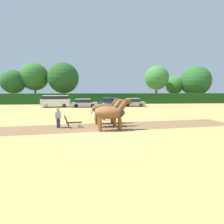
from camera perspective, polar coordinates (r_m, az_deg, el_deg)
name	(u,v)px	position (r m, az deg, el deg)	size (l,w,h in m)	color
ground_plane	(106,136)	(11.58, -2.12, -7.99)	(240.00, 240.00, 0.00)	#A88E4C
plowed_furrow_strip	(47,129)	(14.55, -20.49, -5.27)	(31.57, 3.27, 0.01)	brown
hedgerow	(101,99)	(38.10, -3.70, 4.39)	(77.56, 1.38, 2.26)	#194719
tree_left	(13,82)	(47.15, -29.58, 8.61)	(5.53, 5.53, 7.68)	#4C3823
tree_center_left	(34,77)	(47.05, -24.00, 10.48)	(6.66, 6.66, 9.52)	#4C3823
tree_center	(63,78)	(43.89, -15.56, 10.64)	(7.27, 7.27, 9.46)	#423323
tree_center_right	(157,78)	(44.89, 14.37, 10.76)	(5.85, 5.85, 8.89)	#4C3823
tree_right	(174,85)	(48.95, 19.71, 8.18)	(4.60, 4.60, 6.49)	#423323
tree_far_right	(196,81)	(49.67, 25.61, 9.07)	(7.47, 7.47, 8.95)	brown
draft_horse_lead_left	(112,113)	(12.95, -0.11, -0.30)	(3.01, 1.19, 2.46)	brown
draft_horse_lead_right	(108,111)	(14.34, -1.22, 0.24)	(2.70, 1.14, 2.36)	brown
draft_horse_trail_left	(105,109)	(15.72, -2.16, 1.15)	(2.89, 1.20, 2.36)	brown
plow	(76,124)	(14.29, -11.79, -3.91)	(1.51, 0.50, 1.13)	#4C331E
farmer_at_plow	(58,116)	(14.65, -17.20, -1.39)	(0.40, 0.56, 1.60)	#28334C
farmer_beside_team	(104,110)	(17.48, -2.77, 0.64)	(0.56, 0.48, 1.75)	#28334C
parked_van	(56,101)	(32.19, -17.83, 3.39)	(4.96, 2.23, 2.06)	silver
parked_car_left	(84,103)	(31.08, -9.05, 2.87)	(4.50, 1.84, 1.45)	#A8A8B2
parked_car_center_left	(110,102)	(31.55, -0.65, 3.14)	(4.07, 2.05, 1.60)	navy
parked_car_center	(133,103)	(32.31, 6.99, 3.09)	(4.01, 1.91, 1.48)	#9E9EA8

